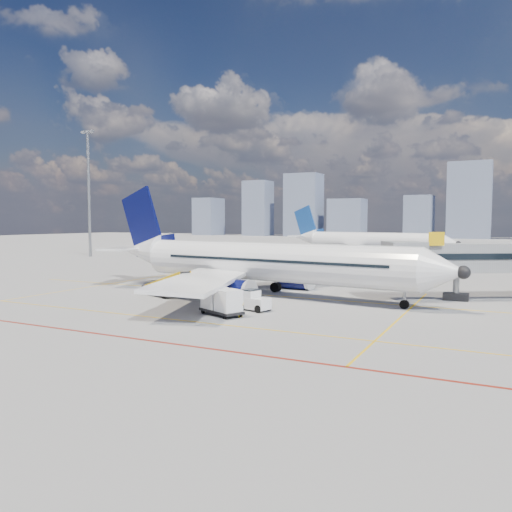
{
  "coord_description": "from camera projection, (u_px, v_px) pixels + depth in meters",
  "views": [
    {
      "loc": [
        20.88,
        -35.76,
        7.24
      ],
      "look_at": [
        0.13,
        5.68,
        4.0
      ],
      "focal_mm": 35.0,
      "sensor_mm": 36.0,
      "label": 1
    }
  ],
  "objects": [
    {
      "name": "ground",
      "position": [
        224.0,
        308.0,
        41.72
      ],
      "size": [
        420.0,
        420.0,
        0.0
      ],
      "primitive_type": "plane",
      "color": "gray",
      "rests_on": "ground"
    },
    {
      "name": "apron_markings",
      "position": [
        192.0,
        315.0,
        38.49
      ],
      "size": [
        90.0,
        35.12,
        0.01
      ],
      "color": "#EEB50C",
      "rests_on": "ground"
    },
    {
      "name": "floodlight_mast_nw",
      "position": [
        89.0,
        190.0,
        101.02
      ],
      "size": [
        3.2,
        0.61,
        25.45
      ],
      "color": "gray",
      "rests_on": "ground"
    },
    {
      "name": "distant_skyline",
      "position": [
        417.0,
        211.0,
        216.49
      ],
      "size": [
        253.49,
        15.17,
        31.73
      ],
      "color": "slate",
      "rests_on": "ground"
    },
    {
      "name": "main_aircraft",
      "position": [
        256.0,
        262.0,
        49.13
      ],
      "size": [
        38.78,
        33.7,
        11.36
      ],
      "rotation": [
        0.0,
        0.0,
        -0.13
      ],
      "color": "white",
      "rests_on": "ground"
    },
    {
      "name": "second_aircraft",
      "position": [
        366.0,
        241.0,
        99.0
      ],
      "size": [
        35.64,
        30.58,
        10.72
      ],
      "rotation": [
        0.0,
        0.0,
        -0.25
      ],
      "color": "white",
      "rests_on": "ground"
    },
    {
      "name": "baggage_tug",
      "position": [
        254.0,
        300.0,
        40.45
      ],
      "size": [
        2.72,
        2.04,
        1.7
      ],
      "rotation": [
        0.0,
        0.0,
        -0.26
      ],
      "color": "white",
      "rests_on": "ground"
    },
    {
      "name": "cargo_dolly",
      "position": [
        221.0,
        301.0,
        38.35
      ],
      "size": [
        4.14,
        3.11,
        2.08
      ],
      "rotation": [
        0.0,
        0.0,
        -0.43
      ],
      "color": "black",
      "rests_on": "ground"
    },
    {
      "name": "belt_loader",
      "position": [
        162.0,
        289.0,
        48.26
      ],
      "size": [
        6.67,
        3.72,
        2.72
      ],
      "rotation": [
        0.0,
        0.0,
        -0.37
      ],
      "color": "black",
      "rests_on": "ground"
    },
    {
      "name": "ramp_worker",
      "position": [
        241.0,
        306.0,
        37.53
      ],
      "size": [
        0.53,
        0.7,
        1.71
      ],
      "primitive_type": "imported",
      "rotation": [
        0.0,
        0.0,
        1.35
      ],
      "color": "yellow",
      "rests_on": "ground"
    }
  ]
}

